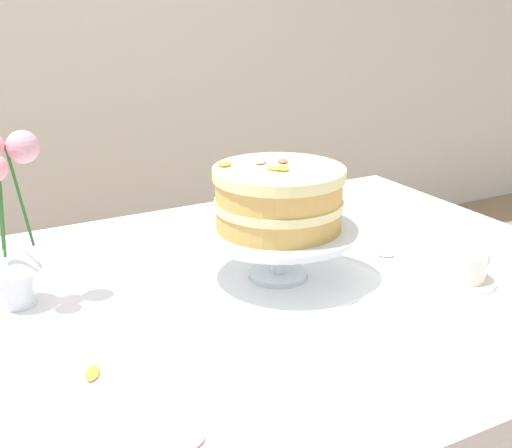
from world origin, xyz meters
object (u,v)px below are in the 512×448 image
object	(u,v)px
flower_vase	(12,230)
layer_cake	(279,198)
cake_stand	(278,236)
teacup	(465,270)
dining_table	(245,341)

from	to	relation	value
flower_vase	layer_cake	bearing A→B (deg)	-15.37
cake_stand	teacup	xyz separation A→B (m)	(0.29, -0.18, -0.06)
cake_stand	layer_cake	distance (m)	0.07
layer_cake	teacup	xyz separation A→B (m)	(0.29, -0.18, -0.13)
dining_table	cake_stand	distance (m)	0.20
cake_stand	teacup	distance (m)	0.34
layer_cake	teacup	bearing A→B (deg)	-32.24
dining_table	cake_stand	xyz separation A→B (m)	(0.09, 0.04, 0.17)
layer_cake	flower_vase	xyz separation A→B (m)	(-0.44, 0.12, -0.02)
cake_stand	layer_cake	size ratio (longest dim) A/B	1.23
dining_table	teacup	distance (m)	0.42
dining_table	cake_stand	bearing A→B (deg)	22.56
dining_table	layer_cake	size ratio (longest dim) A/B	5.93
dining_table	teacup	size ratio (longest dim) A/B	11.56
layer_cake	dining_table	bearing A→B (deg)	-157.40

